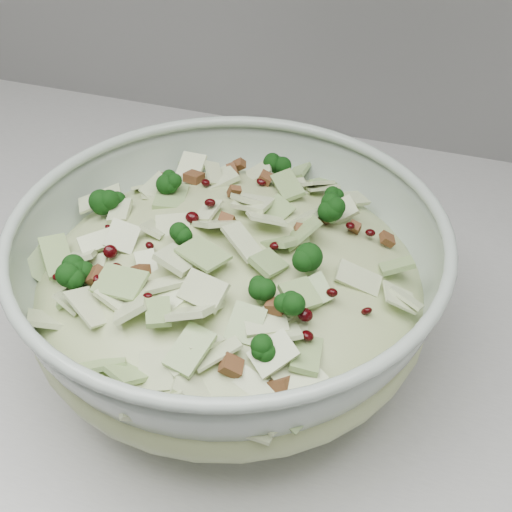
{
  "coord_description": "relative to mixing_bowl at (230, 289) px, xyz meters",
  "views": [
    {
      "loc": [
        -0.45,
        1.22,
        1.34
      ],
      "look_at": [
        -0.58,
        1.62,
        0.99
      ],
      "focal_mm": 50.0,
      "sensor_mm": 36.0,
      "label": 1
    }
  ],
  "objects": [
    {
      "name": "salad",
      "position": [
        0.0,
        0.0,
        0.02
      ],
      "size": [
        0.41,
        0.41,
        0.13
      ],
      "rotation": [
        0.0,
        0.0,
        0.51
      ],
      "color": "#C2CB8B",
      "rests_on": "mixing_bowl"
    },
    {
      "name": "mixing_bowl",
      "position": [
        0.0,
        0.0,
        0.0
      ],
      "size": [
        0.38,
        0.38,
        0.13
      ],
      "rotation": [
        0.0,
        0.0,
        0.2
      ],
      "color": "#A0B0A2",
      "rests_on": "counter"
    }
  ]
}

